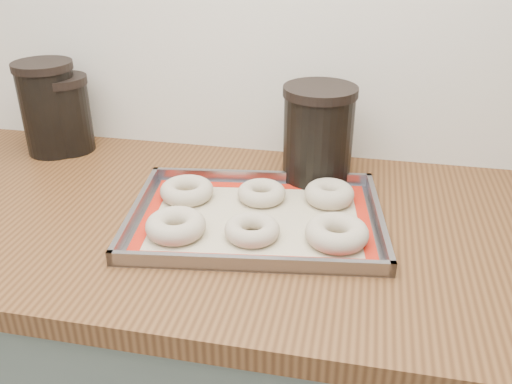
% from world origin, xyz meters
% --- Properties ---
extents(cabinet, '(3.00, 0.65, 0.86)m').
position_xyz_m(cabinet, '(0.00, 1.68, 0.43)').
color(cabinet, '#5A665A').
rests_on(cabinet, floor).
extents(countertop, '(3.06, 0.68, 0.04)m').
position_xyz_m(countertop, '(0.00, 1.68, 0.88)').
color(countertop, brown).
rests_on(countertop, cabinet).
extents(baking_tray, '(0.50, 0.39, 0.03)m').
position_xyz_m(baking_tray, '(0.25, 1.66, 0.91)').
color(baking_tray, gray).
rests_on(baking_tray, countertop).
extents(baking_mat, '(0.46, 0.34, 0.00)m').
position_xyz_m(baking_mat, '(0.25, 1.66, 0.90)').
color(baking_mat, '#C6B793').
rests_on(baking_mat, baking_tray).
extents(bagel_front_left, '(0.14, 0.14, 0.04)m').
position_xyz_m(bagel_front_left, '(0.12, 1.58, 0.92)').
color(bagel_front_left, '#C1B196').
rests_on(bagel_front_left, baking_mat).
extents(bagel_front_mid, '(0.11, 0.11, 0.03)m').
position_xyz_m(bagel_front_mid, '(0.25, 1.60, 0.92)').
color(bagel_front_mid, '#C1B196').
rests_on(bagel_front_mid, baking_mat).
extents(bagel_front_right, '(0.14, 0.14, 0.04)m').
position_xyz_m(bagel_front_right, '(0.40, 1.61, 0.92)').
color(bagel_front_right, '#C1B196').
rests_on(bagel_front_right, baking_mat).
extents(bagel_back_left, '(0.12, 0.12, 0.03)m').
position_xyz_m(bagel_back_left, '(0.10, 1.72, 0.92)').
color(bagel_back_left, '#C1B196').
rests_on(bagel_back_left, baking_mat).
extents(bagel_back_mid, '(0.09, 0.09, 0.03)m').
position_xyz_m(bagel_back_mid, '(0.24, 1.74, 0.92)').
color(bagel_back_mid, '#C1B196').
rests_on(bagel_back_mid, baking_mat).
extents(bagel_back_right, '(0.10, 0.10, 0.04)m').
position_xyz_m(bagel_back_right, '(0.37, 1.76, 0.92)').
color(bagel_back_right, '#C1B196').
rests_on(bagel_back_right, baking_mat).
extents(canister_left, '(0.13, 0.13, 0.21)m').
position_xyz_m(canister_left, '(-0.29, 1.90, 1.01)').
color(canister_left, black).
rests_on(canister_left, countertop).
extents(canister_mid, '(0.12, 0.12, 0.18)m').
position_xyz_m(canister_mid, '(-0.26, 1.91, 0.99)').
color(canister_mid, black).
rests_on(canister_mid, countertop).
extents(canister_right, '(0.15, 0.15, 0.20)m').
position_xyz_m(canister_right, '(0.34, 1.87, 1.00)').
color(canister_right, black).
rests_on(canister_right, countertop).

